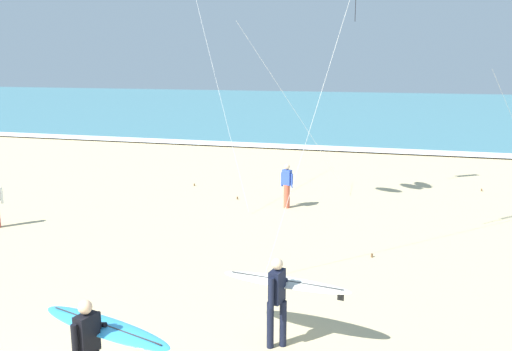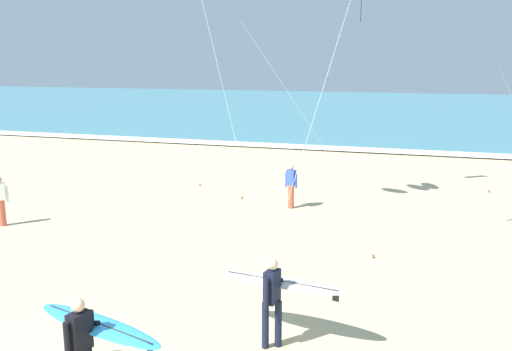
{
  "view_description": "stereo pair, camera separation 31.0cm",
  "coord_description": "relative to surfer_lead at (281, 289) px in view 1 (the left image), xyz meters",
  "views": [
    {
      "loc": [
        4.5,
        -4.99,
        5.13
      ],
      "look_at": [
        0.99,
        7.26,
        2.44
      ],
      "focal_mm": 38.23,
      "sensor_mm": 36.0,
      "label": 1
    },
    {
      "loc": [
        4.8,
        -4.9,
        5.13
      ],
      "look_at": [
        0.99,
        7.26,
        2.44
      ],
      "focal_mm": 38.23,
      "sensor_mm": 36.0,
      "label": 2
    }
  ],
  "objects": [
    {
      "name": "surfer_trailing",
      "position": [
        -2.28,
        -2.45,
        0.0
      ],
      "size": [
        2.58,
        1.19,
        1.71
      ],
      "color": "black",
      "rests_on": "ground"
    },
    {
      "name": "bystander_blue_top",
      "position": [
        -2.0,
        9.27,
        -0.24
      ],
      "size": [
        0.47,
        0.28,
        1.59
      ],
      "color": "#D8593F",
      "rests_on": "ground"
    },
    {
      "name": "shoreline_foam",
      "position": [
        -2.39,
        22.69,
        -0.97
      ],
      "size": [
        160.0,
        1.74,
        0.01
      ],
      "primitive_type": "cube",
      "color": "white",
      "rests_on": "ocean_water"
    },
    {
      "name": "ocean_water",
      "position": [
        -2.39,
        52.39,
        -1.01
      ],
      "size": [
        160.0,
        60.0,
        0.08
      ],
      "primitive_type": "cube",
      "color": "teal",
      "rests_on": "ground"
    },
    {
      "name": "surfer_lead",
      "position": [
        0.0,
        0.0,
        0.0
      ],
      "size": [
        2.61,
        1.12,
        1.71
      ],
      "color": "black",
      "rests_on": "ground"
    }
  ]
}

